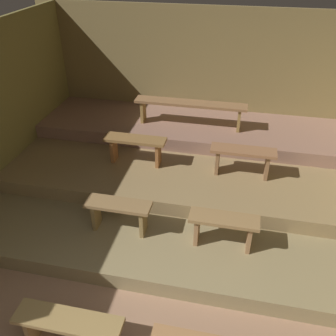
{
  "coord_description": "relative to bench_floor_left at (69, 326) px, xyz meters",
  "views": [
    {
      "loc": [
        0.72,
        -1.17,
        3.55
      ],
      "look_at": [
        -0.26,
        3.41,
        0.54
      ],
      "focal_mm": 39.15,
      "sensor_mm": 36.0,
      "label": 1
    }
  ],
  "objects": [
    {
      "name": "bench_floor_left",
      "position": [
        0.0,
        0.0,
        0.0
      ],
      "size": [
        1.08,
        0.28,
        0.44
      ],
      "color": "olive",
      "rests_on": "ground"
    },
    {
      "name": "bench_middle_left",
      "position": [
        -0.15,
        2.86,
        0.45
      ],
      "size": [
        0.96,
        0.28,
        0.44
      ],
      "color": "olive",
      "rests_on": "platform_middle"
    },
    {
      "name": "platform_middle",
      "position": [
        0.68,
        3.32,
        0.01
      ],
      "size": [
        5.62,
        2.79,
        0.23
      ],
      "primitive_type": "cube",
      "color": "olive",
      "rests_on": "platform_lower"
    },
    {
      "name": "platform_upper",
      "position": [
        0.68,
        4.01,
        0.24
      ],
      "size": [
        5.62,
        1.41,
        0.23
      ],
      "primitive_type": "cube",
      "color": "#906958",
      "rests_on": "platform_middle"
    },
    {
      "name": "platform_lower",
      "position": [
        0.68,
        2.74,
        -0.22
      ],
      "size": [
        5.62,
        3.96,
        0.23
      ],
      "primitive_type": "cube",
      "color": "#867650",
      "rests_on": "ground"
    },
    {
      "name": "bench_upper_center",
      "position": [
        0.54,
        3.91,
        0.7
      ],
      "size": [
        1.94,
        0.28,
        0.44
      ],
      "color": "olive",
      "rests_on": "platform_upper"
    },
    {
      "name": "bench_middle_right",
      "position": [
        1.51,
        2.86,
        0.45
      ],
      "size": [
        0.96,
        0.28,
        0.44
      ],
      "color": "#916140",
      "rests_on": "platform_middle"
    },
    {
      "name": "bench_lower_left",
      "position": [
        0.01,
        1.54,
        0.21
      ],
      "size": [
        0.85,
        0.28,
        0.44
      ],
      "color": "olive",
      "rests_on": "platform_lower"
    },
    {
      "name": "bench_lower_right",
      "position": [
        1.35,
        1.54,
        0.21
      ],
      "size": [
        0.85,
        0.28,
        0.44
      ],
      "color": "olive",
      "rests_on": "platform_lower"
    },
    {
      "name": "ground",
      "position": [
        0.68,
        1.99,
        -0.37
      ],
      "size": [
        6.42,
        6.26,
        0.08
      ],
      "primitive_type": "cube",
      "color": "#926D52"
    },
    {
      "name": "wall_back",
      "position": [
        0.68,
        4.75,
        0.94
      ],
      "size": [
        6.42,
        0.06,
        2.53
      ],
      "primitive_type": "cube",
      "color": "olive",
      "rests_on": "ground"
    }
  ]
}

